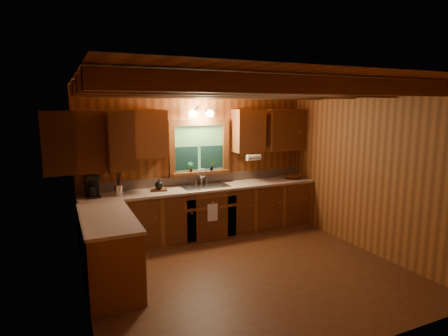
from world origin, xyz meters
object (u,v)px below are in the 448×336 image
sink (205,189)px  wicker_basket (292,176)px  cutting_board (159,190)px  coffee_maker (92,186)px

sink → wicker_basket: bearing=-1.3°
wicker_basket → cutting_board: bearing=178.7°
sink → coffee_maker: size_ratio=2.39×
cutting_board → wicker_basket: wicker_basket is taller
coffee_maker → wicker_basket: coffee_maker is taller
sink → coffee_maker: 1.87m
sink → wicker_basket: sink is taller
sink → cutting_board: sink is taller
coffee_maker → wicker_basket: 3.67m
sink → coffee_maker: (-1.86, 0.03, 0.21)m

